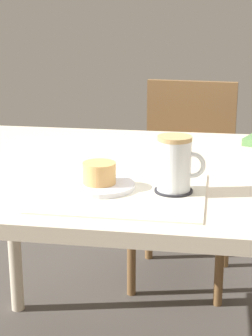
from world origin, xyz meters
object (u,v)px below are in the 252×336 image
(pastry_plate, at_px, (99,185))
(coffee_mug, at_px, (175,163))
(pastry, at_px, (99,173))
(dining_table, at_px, (160,192))
(wooden_chair, at_px, (186,171))

(pastry_plate, height_order, coffee_mug, coffee_mug)
(pastry, height_order, coffee_mug, coffee_mug)
(pastry_plate, distance_m, pastry, 0.03)
(dining_table, bearing_deg, pastry, -121.29)
(dining_table, distance_m, coffee_mug, 0.26)
(wooden_chair, distance_m, pastry, 1.08)
(wooden_chair, bearing_deg, pastry, 86.19)
(pastry, distance_m, coffee_mug, 0.18)
(pastry, bearing_deg, coffee_mug, 0.23)
(pastry_plate, bearing_deg, wooden_chair, 81.47)
(pastry, bearing_deg, wooden_chair, 81.47)
(dining_table, xyz_separation_m, pastry_plate, (-0.13, -0.21, 0.08))
(dining_table, bearing_deg, pastry_plate, -121.29)
(dining_table, bearing_deg, coffee_mug, -75.01)
(wooden_chair, xyz_separation_m, pastry, (-0.15, -1.03, 0.29))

